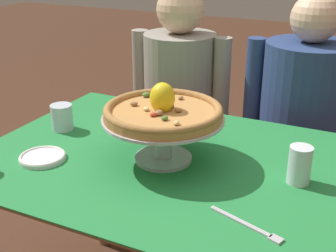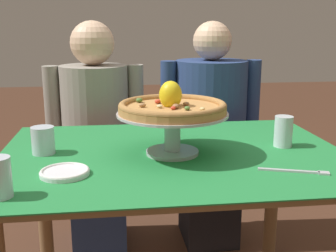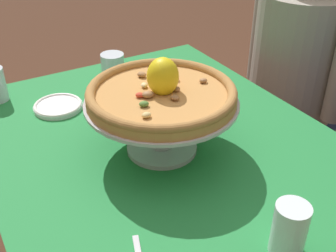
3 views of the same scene
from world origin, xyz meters
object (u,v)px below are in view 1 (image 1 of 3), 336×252
(diner_left, at_px, (179,112))
(side_plate, at_px, (42,157))
(pizza, at_px, (163,110))
(dinner_fork, at_px, (249,226))
(water_glass_side_right, at_px, (299,167))
(water_glass_side_left, at_px, (62,119))
(diner_right, at_px, (301,135))
(pizza_stand, at_px, (163,131))

(diner_left, bearing_deg, side_plate, -93.00)
(pizza, distance_m, side_plate, 0.41)
(pizza, relative_size, dinner_fork, 1.79)
(water_glass_side_right, distance_m, diner_left, 1.04)
(water_glass_side_left, xyz_separation_m, diner_right, (0.75, 0.68, -0.19))
(side_plate, bearing_deg, dinner_fork, -5.52)
(pizza, bearing_deg, water_glass_side_right, 5.29)
(pizza_stand, bearing_deg, side_plate, -154.24)
(side_plate, bearing_deg, diner_right, 54.40)
(pizza_stand, height_order, water_glass_side_right, pizza_stand)
(pizza_stand, bearing_deg, dinner_fork, -33.80)
(water_glass_side_left, relative_size, side_plate, 0.65)
(diner_right, bearing_deg, dinner_fork, -87.56)
(water_glass_side_left, bearing_deg, water_glass_side_right, -1.38)
(pizza_stand, distance_m, water_glass_side_left, 0.45)
(pizza_stand, relative_size, water_glass_side_left, 4.01)
(water_glass_side_left, distance_m, diner_right, 1.03)
(diner_left, bearing_deg, pizza_stand, -69.16)
(side_plate, distance_m, dinner_fork, 0.70)
(pizza_stand, bearing_deg, pizza, 133.04)
(side_plate, bearing_deg, water_glass_side_left, 112.90)
(dinner_fork, xyz_separation_m, diner_right, (-0.04, 0.98, -0.15))
(pizza_stand, bearing_deg, water_glass_side_right, 5.39)
(water_glass_side_left, bearing_deg, diner_right, 42.50)
(pizza, distance_m, water_glass_side_right, 0.43)
(diner_right, bearing_deg, water_glass_side_left, -137.50)
(diner_left, bearing_deg, pizza, -69.19)
(dinner_fork, distance_m, diner_right, 0.99)
(water_glass_side_right, xyz_separation_m, side_plate, (-0.76, -0.21, -0.04))
(pizza_stand, xyz_separation_m, diner_right, (0.31, 0.74, -0.25))
(pizza, xyz_separation_m, water_glass_side_left, (-0.44, 0.06, -0.13))
(water_glass_side_left, bearing_deg, pizza, -7.61)
(water_glass_side_right, relative_size, dinner_fork, 0.55)
(water_glass_side_right, relative_size, diner_left, 0.09)
(diner_left, bearing_deg, water_glass_side_left, -101.42)
(water_glass_side_right, relative_size, water_glass_side_left, 1.19)
(side_plate, height_order, dinner_fork, side_plate)
(pizza_stand, height_order, dinner_fork, pizza_stand)
(dinner_fork, distance_m, diner_left, 1.21)
(pizza, bearing_deg, pizza_stand, -46.96)
(dinner_fork, bearing_deg, water_glass_side_left, 159.63)
(pizza_stand, relative_size, diner_left, 0.32)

